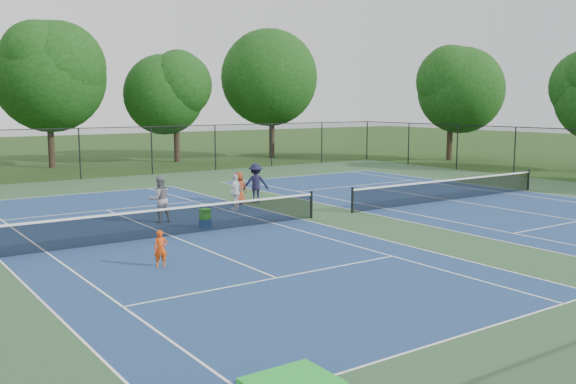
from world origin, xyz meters
TOP-DOWN VIEW (x-y plane):
  - ground at (0.00, 0.00)m, footprint 140.00×140.00m
  - court_pad at (0.00, 0.00)m, footprint 36.00×36.00m
  - tennis_court_left at (-7.00, 0.00)m, footprint 12.00×23.83m
  - tennis_court_right at (7.00, 0.00)m, footprint 12.00×23.83m
  - perimeter_fence at (0.00, 0.00)m, footprint 36.08×36.08m
  - tree_back_b at (-4.00, 26.00)m, footprint 7.60×7.60m
  - tree_back_c at (5.00, 25.00)m, footprint 6.00×6.00m
  - tree_back_d at (13.00, 24.00)m, footprint 7.80×7.80m
  - tree_side_e at (23.00, 14.00)m, footprint 6.60×6.60m
  - child_player at (-8.96, -3.60)m, footprint 0.43×0.34m
  - instructor at (-6.27, 2.57)m, footprint 0.89×0.71m
  - bystander_a at (-2.44, 3.46)m, footprint 0.95×0.79m
  - bystander_b at (-0.72, 4.62)m, footprint 1.32×1.11m
  - bystander_c at (-1.61, 4.58)m, footprint 0.78×0.58m
  - ball_crate at (-5.37, 0.64)m, footprint 0.38×0.29m
  - ball_hopper at (-5.37, 0.64)m, footprint 0.38×0.32m

SIDE VIEW (x-z plane):
  - ground at x=0.00m, z-range 0.00..0.00m
  - court_pad at x=0.00m, z-range 0.00..0.01m
  - tennis_court_left at x=-7.00m, z-range -0.44..0.63m
  - tennis_court_right at x=7.00m, z-range -0.44..0.63m
  - ball_crate at x=-5.37m, z-range 0.00..0.32m
  - ball_hopper at x=-5.37m, z-range 0.32..0.70m
  - child_player at x=-8.96m, z-range 0.00..1.03m
  - bystander_c at x=-1.61m, z-range 0.00..1.45m
  - bystander_a at x=-2.44m, z-range 0.00..1.52m
  - bystander_b at x=-0.72m, z-range 0.00..1.77m
  - instructor at x=-6.27m, z-range 0.00..1.78m
  - perimeter_fence at x=0.00m, z-range 0.09..3.11m
  - tree_back_c at x=5.00m, z-range 1.28..9.68m
  - tree_side_e at x=23.00m, z-range 1.37..10.25m
  - tree_back_b at x=-4.00m, z-range 1.58..11.61m
  - tree_back_d at x=13.00m, z-range 1.64..12.01m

